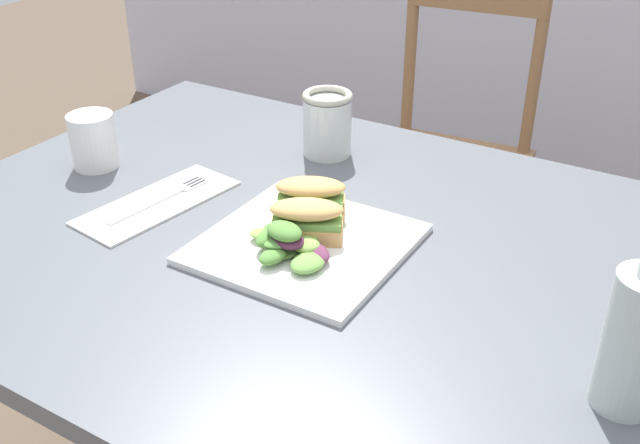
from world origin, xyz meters
The scene contains 11 objects.
dining_table centered at (0.07, 0.02, 0.61)m, with size 1.17×0.86×0.74m.
chair_wooden_far centered at (-0.08, 0.96, 0.45)m, with size 0.44×0.44×0.87m.
plate_lunch centered at (0.08, -0.01, 0.74)m, with size 0.27×0.27×0.01m, color white.
sandwich_half_front centered at (0.08, 0.00, 0.78)m, with size 0.12×0.10×0.06m.
sandwich_half_back centered at (0.05, 0.06, 0.78)m, with size 0.12×0.10×0.06m.
salad_mixed_greens centered at (0.07, -0.04, 0.77)m, with size 0.14×0.12×0.04m.
napkin_folded centered at (-0.18, -0.02, 0.74)m, with size 0.10×0.26×0.00m, color silver.
fork_on_napkin centered at (-0.18, 0.00, 0.75)m, with size 0.04×0.19×0.00m.
bottle_cold_brew centered at (0.52, -0.10, 0.81)m, with size 0.06×0.06×0.20m.
mason_jar_iced_tea centered at (-0.05, 0.27, 0.79)m, with size 0.09×0.09×0.11m.
cup_extra_side centered at (-0.36, 0.03, 0.79)m, with size 0.08×0.08×0.09m, color white.
Camera 1 is at (0.55, -0.74, 1.27)m, focal length 41.38 mm.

